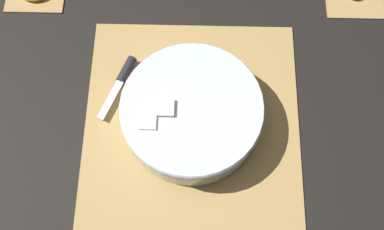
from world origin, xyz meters
The scene contains 4 objects.
ground_plane centered at (0.00, 0.00, 0.00)m, with size 6.00×6.00×0.00m, color black.
bamboo_mat_center centered at (0.00, 0.00, 0.00)m, with size 0.41×0.42×0.01m.
fruit_salad_bowl centered at (0.00, 0.00, 0.05)m, with size 0.26×0.26×0.08m.
paring_knife centered at (0.13, -0.09, 0.01)m, with size 0.07×0.14×0.02m.
Camera 1 is at (-0.01, 0.30, 0.80)m, focal length 42.00 mm.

